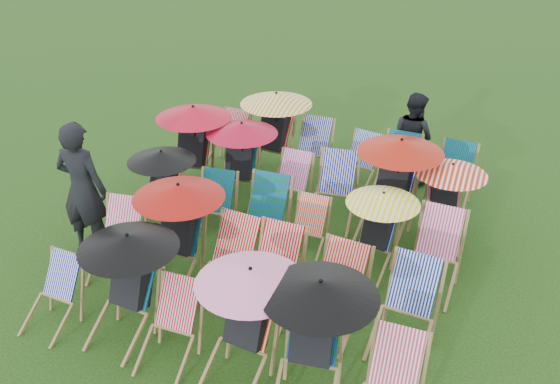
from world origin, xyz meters
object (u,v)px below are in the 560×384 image
(person_rear, at_px, (413,137))
(deckchair_0, at_px, (51,296))
(person_left, at_px, (83,189))
(deckchair_29, at_px, (452,177))

(person_rear, bearing_deg, deckchair_0, 91.39)
(person_left, bearing_deg, deckchair_29, -148.11)
(deckchair_29, bearing_deg, person_rear, 146.41)
(person_left, bearing_deg, person_rear, -137.99)
(deckchair_0, relative_size, person_rear, 0.53)
(deckchair_0, xyz_separation_m, deckchair_29, (4.02, 4.68, 0.06))
(deckchair_29, xyz_separation_m, person_left, (-4.58, -3.18, 0.51))
(deckchair_29, relative_size, person_rear, 0.60)
(deckchair_0, distance_m, person_rear, 6.21)
(deckchair_0, distance_m, person_left, 1.70)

